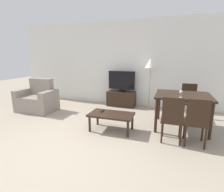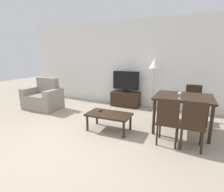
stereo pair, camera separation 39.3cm
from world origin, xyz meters
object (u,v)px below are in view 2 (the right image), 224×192
(dining_chair_near_right, at_px, (193,123))
(armchair, at_px, (43,98))
(remote_primary, at_px, (101,111))
(tv_stand, at_px, (125,99))
(wine_glass_left, at_px, (180,94))
(tv, at_px, (126,82))
(floor_lamp, at_px, (155,66))
(dining_chair_near, at_px, (168,120))
(dining_chair_far, at_px, (193,101))
(coffee_table, at_px, (109,116))
(dining_table, at_px, (183,100))

(dining_chair_near_right, bearing_deg, armchair, 169.02)
(dining_chair_near_right, xyz_separation_m, remote_primary, (-1.88, 0.24, -0.10))
(tv_stand, height_order, wine_glass_left, wine_glass_left)
(dining_chair_near_right, bearing_deg, tv, 133.16)
(wine_glass_left, bearing_deg, dining_chair_near_right, -60.93)
(floor_lamp, height_order, remote_primary, floor_lamp)
(dining_chair_near, xyz_separation_m, dining_chair_far, (0.40, 1.59, 0.00))
(coffee_table, height_order, dining_chair_far, dining_chair_far)
(tv, relative_size, wine_glass_left, 5.84)
(tv_stand, relative_size, dining_chair_far, 1.01)
(dining_table, xyz_separation_m, floor_lamp, (-0.87, 1.26, 0.64))
(tv, distance_m, wine_glass_left, 2.34)
(armchair, distance_m, tv_stand, 2.56)
(floor_lamp, bearing_deg, coffee_table, -106.62)
(armchair, relative_size, wine_glass_left, 7.43)
(tv_stand, relative_size, dining_chair_near, 1.01)
(dining_table, distance_m, wine_glass_left, 0.38)
(tv, bearing_deg, dining_chair_near_right, -46.84)
(tv_stand, xyz_separation_m, coffee_table, (0.32, -1.93, 0.10))
(tv, height_order, dining_chair_near_right, tv)
(coffee_table, distance_m, remote_primary, 0.26)
(tv, xyz_separation_m, wine_glass_left, (1.69, -1.61, 0.07))
(tv, distance_m, dining_table, 2.19)
(tv_stand, bearing_deg, remote_primary, -87.66)
(tv, bearing_deg, coffee_table, -80.61)
(dining_chair_far, xyz_separation_m, wine_glass_left, (-0.26, -1.11, 0.39))
(armchair, xyz_separation_m, tv_stand, (2.22, 1.28, -0.09))
(dining_table, distance_m, dining_chair_far, 0.84)
(floor_lamp, bearing_deg, dining_chair_near_right, -62.49)
(armchair, bearing_deg, dining_chair_near, -12.12)
(dining_table, bearing_deg, dining_chair_near, -104.22)
(armchair, height_order, wine_glass_left, armchair)
(tv_stand, height_order, tv, tv)
(tv, height_order, dining_chair_near, tv)
(dining_chair_near_right, height_order, wine_glass_left, wine_glass_left)
(armchair, relative_size, remote_primary, 7.23)
(dining_chair_far, bearing_deg, armchair, -169.41)
(armchair, distance_m, wine_glass_left, 3.96)
(remote_primary, xyz_separation_m, wine_glass_left, (1.62, 0.23, 0.48))
(armchair, distance_m, floor_lamp, 3.49)
(tv, bearing_deg, remote_primary, -87.66)
(dining_table, relative_size, dining_chair_near, 1.29)
(tv_stand, xyz_separation_m, floor_lamp, (0.89, -0.03, 1.08))
(armchair, xyz_separation_m, dining_table, (3.97, -0.01, 0.35))
(remote_primary, relative_size, wine_glass_left, 1.03)
(coffee_table, bearing_deg, dining_chair_near_right, -5.51)
(dining_table, relative_size, remote_primary, 7.68)
(armchair, distance_m, coffee_table, 2.62)
(tv_stand, bearing_deg, dining_chair_near_right, -46.87)
(armchair, xyz_separation_m, tv, (2.22, 1.28, 0.48))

